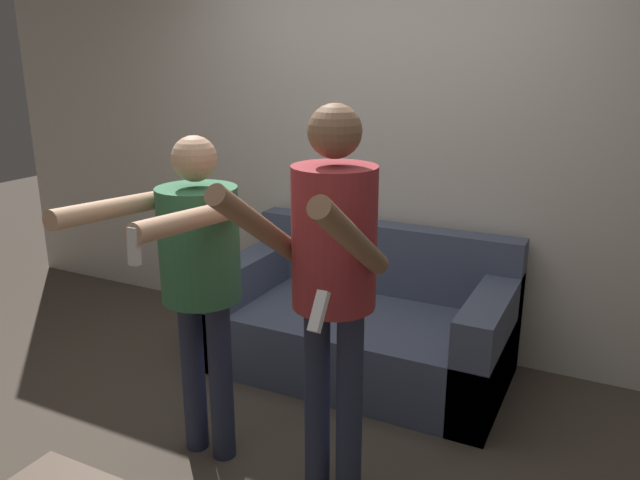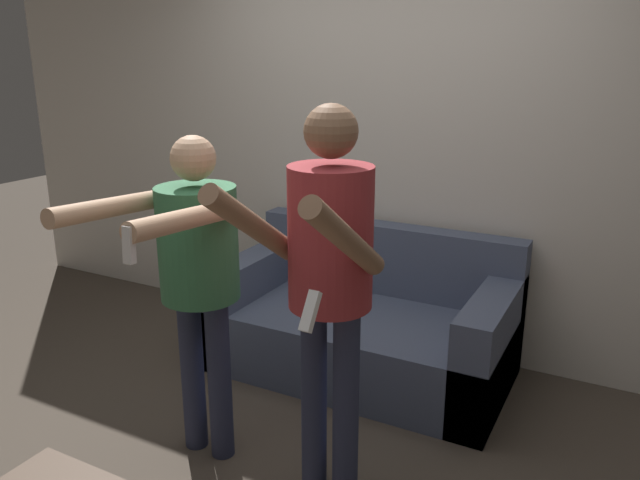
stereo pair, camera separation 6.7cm
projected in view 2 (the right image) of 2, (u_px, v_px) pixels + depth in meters
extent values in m
plane|color=#4C4238|center=(257.00, 464.00, 2.92)|extent=(14.00, 14.00, 0.00)
cube|color=silver|center=(392.00, 137.00, 3.87)|extent=(6.40, 0.06, 2.70)
cube|color=#4C5670|center=(361.00, 342.00, 3.73)|extent=(1.71, 0.91, 0.39)
cube|color=#4C5670|center=(387.00, 258.00, 3.93)|extent=(1.71, 0.16, 0.44)
cube|color=#4C5670|center=(256.00, 300.00, 4.03)|extent=(0.20, 0.91, 0.63)
cube|color=#4C5670|center=(489.00, 350.00, 3.36)|extent=(0.20, 0.91, 0.63)
cylinder|color=#282D47|center=(193.00, 372.00, 2.96)|extent=(0.11, 0.11, 0.79)
cylinder|color=#282D47|center=(220.00, 380.00, 2.89)|extent=(0.11, 0.11, 0.79)
cylinder|color=#337047|center=(198.00, 243.00, 2.74)|extent=(0.35, 0.35, 0.51)
sphere|color=tan|center=(193.00, 158.00, 2.63)|extent=(0.20, 0.20, 0.20)
cylinder|color=tan|center=(110.00, 207.00, 2.52)|extent=(0.08, 0.60, 0.12)
cylinder|color=tan|center=(186.00, 219.00, 2.34)|extent=(0.08, 0.60, 0.12)
cube|color=white|center=(129.00, 245.00, 2.10)|extent=(0.04, 0.04, 0.13)
cylinder|color=#282D47|center=(314.00, 398.00, 2.65)|extent=(0.11, 0.11, 0.88)
cylinder|color=#282D47|center=(346.00, 407.00, 2.59)|extent=(0.11, 0.11, 0.88)
cylinder|color=#9E2D33|center=(330.00, 238.00, 2.41)|extent=(0.33, 0.33, 0.56)
sphere|color=brown|center=(331.00, 131.00, 2.29)|extent=(0.21, 0.21, 0.21)
cylinder|color=brown|center=(253.00, 226.00, 2.26)|extent=(0.08, 0.55, 0.40)
cylinder|color=brown|center=(346.00, 240.00, 2.09)|extent=(0.08, 0.55, 0.40)
cube|color=white|center=(310.00, 311.00, 1.93)|extent=(0.04, 0.10, 0.12)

